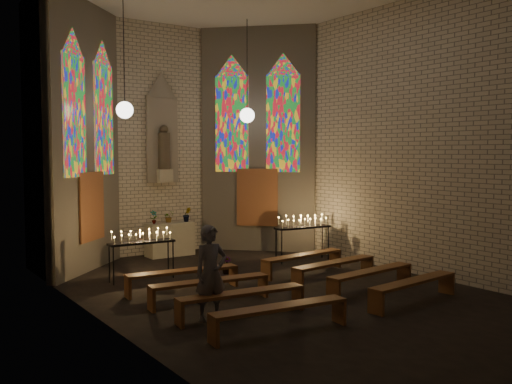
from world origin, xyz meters
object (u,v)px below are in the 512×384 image
aisle_flower_pot (227,265)px  visitor (211,273)px  votive_stand_left (142,239)px  altar (170,239)px  votive_stand_right (303,224)px

aisle_flower_pot → visitor: size_ratio=0.25×
votive_stand_left → visitor: visitor is taller
altar → aisle_flower_pot: size_ratio=3.22×
votive_stand_right → visitor: bearing=-139.1°
altar → votive_stand_right: (2.77, -2.91, 0.56)m
votive_stand_right → visitor: 6.15m
altar → votive_stand_right: bearing=-46.5°
altar → visitor: visitor is taller
aisle_flower_pot → visitor: bearing=-125.8°
altar → visitor: (-2.29, -6.41, 0.39)m
votive_stand_left → votive_stand_right: (4.79, -0.30, 0.05)m
aisle_flower_pot → visitor: visitor is taller
altar → votive_stand_left: (-2.02, -2.61, 0.52)m
votive_stand_left → visitor: (-0.27, -3.80, -0.13)m
altar → votive_stand_right: size_ratio=0.81×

